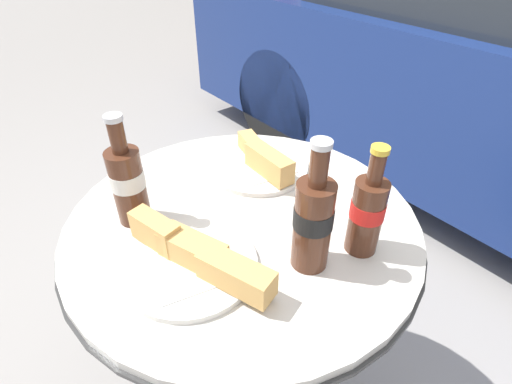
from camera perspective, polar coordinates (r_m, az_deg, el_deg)
bistro_table at (r=0.96m, az=-1.74°, el=-11.33°), size 0.75×0.75×0.77m
cola_bottle_left at (r=0.75m, az=15.58°, el=-2.80°), size 0.06×0.06×0.22m
cola_bottle_right at (r=0.82m, az=-17.84°, el=1.38°), size 0.07×0.07×0.24m
cola_bottle_center at (r=0.69m, az=8.16°, el=-4.04°), size 0.07×0.07×0.25m
lunch_plate_near at (r=0.98m, az=0.63°, el=4.21°), size 0.24×0.24×0.07m
lunch_plate_far at (r=0.73m, az=-8.91°, el=-9.40°), size 0.30×0.25×0.07m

